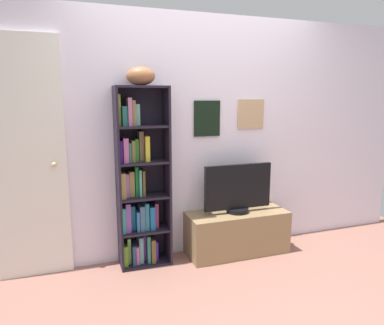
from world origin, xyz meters
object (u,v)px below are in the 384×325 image
Objects in this scene: bookshelf at (139,187)px; football at (141,76)px; television at (238,189)px; tv_stand at (237,232)px; door at (12,161)px.

football is at bearing -35.64° from bookshelf.
television is (0.92, -0.07, -1.07)m from football.
tv_stand is at bearing -5.99° from bookshelf.
door reaches higher than football.
door reaches higher than bookshelf.
television is 0.34× the size of door.
bookshelf is 1.63× the size of tv_stand.
bookshelf is 2.37× the size of television.
door is at bearing 174.96° from tv_stand.
door is at bearing 174.55° from football.
bookshelf is 0.97m from television.
football is 0.12× the size of door.
tv_stand is at bearing -90.00° from television.
tv_stand is 2.16m from door.
football is 1.41m from television.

